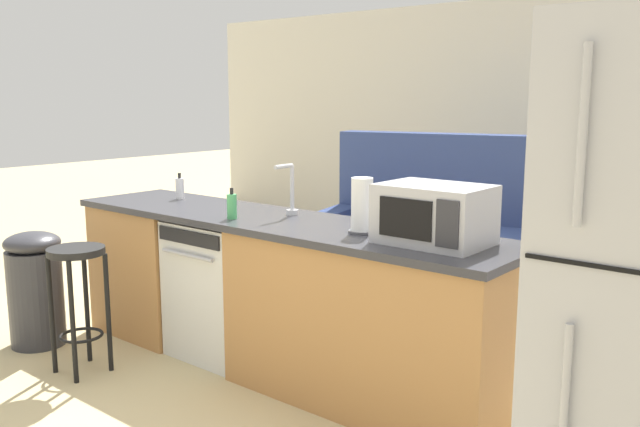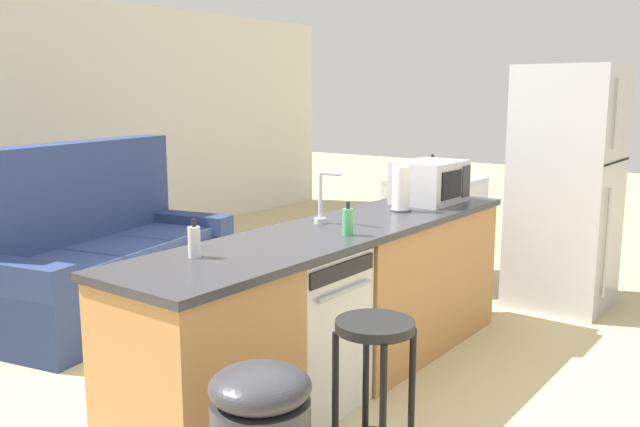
# 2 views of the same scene
# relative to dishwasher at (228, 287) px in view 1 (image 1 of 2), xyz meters

# --- Properties ---
(ground_plane) EXTENTS (24.00, 24.00, 0.00)m
(ground_plane) POSITION_rel_dishwasher_xyz_m (0.25, 0.00, -0.42)
(ground_plane) COLOR tan
(wall_back) EXTENTS (10.00, 0.06, 2.60)m
(wall_back) POSITION_rel_dishwasher_xyz_m (0.55, 4.20, 0.88)
(wall_back) COLOR silver
(wall_back) RESTS_ON ground_plane
(kitchen_counter) EXTENTS (2.94, 0.66, 0.90)m
(kitchen_counter) POSITION_rel_dishwasher_xyz_m (0.49, 0.00, -0.00)
(kitchen_counter) COLOR #B77F47
(kitchen_counter) RESTS_ON ground_plane
(dishwasher) EXTENTS (0.58, 0.61, 0.84)m
(dishwasher) POSITION_rel_dishwasher_xyz_m (0.00, 0.00, 0.00)
(dishwasher) COLOR silver
(dishwasher) RESTS_ON ground_plane
(microwave) EXTENTS (0.50, 0.37, 0.28)m
(microwave) POSITION_rel_dishwasher_xyz_m (1.44, -0.00, 0.62)
(microwave) COLOR #B7B7BC
(microwave) RESTS_ON kitchen_counter
(sink_faucet) EXTENTS (0.07, 0.18, 0.30)m
(sink_faucet) POSITION_rel_dishwasher_xyz_m (0.41, 0.13, 0.61)
(sink_faucet) COLOR silver
(sink_faucet) RESTS_ON kitchen_counter
(paper_towel_roll) EXTENTS (0.14, 0.14, 0.28)m
(paper_towel_roll) POSITION_rel_dishwasher_xyz_m (1.03, -0.02, 0.62)
(paper_towel_roll) COLOR #4C4C51
(paper_towel_roll) RESTS_ON kitchen_counter
(soap_bottle) EXTENTS (0.06, 0.06, 0.18)m
(soap_bottle) POSITION_rel_dishwasher_xyz_m (0.23, -0.16, 0.55)
(soap_bottle) COLOR #4CB266
(soap_bottle) RESTS_ON kitchen_counter
(dish_soap_bottle) EXTENTS (0.06, 0.06, 0.18)m
(dish_soap_bottle) POSITION_rel_dishwasher_xyz_m (-0.58, 0.12, 0.55)
(dish_soap_bottle) COLOR silver
(dish_soap_bottle) RESTS_ON kitchen_counter
(bar_stool) EXTENTS (0.32, 0.32, 0.74)m
(bar_stool) POSITION_rel_dishwasher_xyz_m (-0.43, -0.75, 0.11)
(bar_stool) COLOR black
(bar_stool) RESTS_ON ground_plane
(trash_bin) EXTENTS (0.35, 0.35, 0.74)m
(trash_bin) POSITION_rel_dishwasher_xyz_m (-1.05, -0.69, -0.04)
(trash_bin) COLOR #333338
(trash_bin) RESTS_ON ground_plane
(couch) EXTENTS (2.15, 1.32, 1.27)m
(couch) POSITION_rel_dishwasher_xyz_m (0.30, 2.14, -0.03)
(couch) COLOR navy
(couch) RESTS_ON ground_plane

